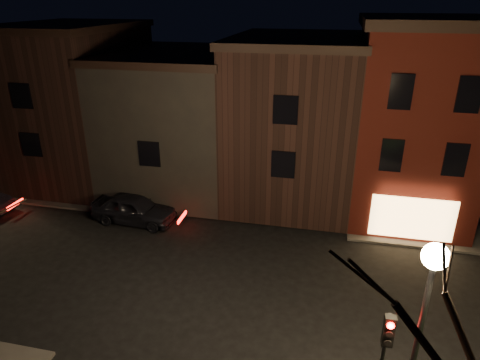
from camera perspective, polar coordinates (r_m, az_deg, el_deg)
name	(u,v)px	position (r m, az deg, el deg)	size (l,w,h in m)	color
ground	(229,287)	(18.98, -1.48, -14.05)	(120.00, 120.00, 0.00)	black
sidewalk_far_left	(75,128)	(43.53, -21.17, 6.43)	(30.00, 30.00, 0.12)	#2D2B28
corner_building	(413,119)	(25.22, 22.09, 7.55)	(6.50, 8.50, 10.50)	#4F140E
row_building_a	(295,118)	(26.10, 7.30, 8.26)	(7.30, 10.30, 9.40)	black
row_building_b	(181,119)	(27.81, -7.92, 8.09)	(7.80, 10.30, 8.40)	black
row_building_c	(77,102)	(30.88, -20.92, 9.75)	(7.30, 10.30, 9.90)	black
street_lamp_near	(427,298)	(10.97, 23.63, -14.22)	(0.60, 0.60, 6.48)	black
traffic_signal	(384,356)	(12.73, 18.61, -21.34)	(0.58, 0.38, 4.05)	black
parked_car_a	(134,209)	(24.20, -13.98, -3.75)	(1.88, 4.67, 1.59)	black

